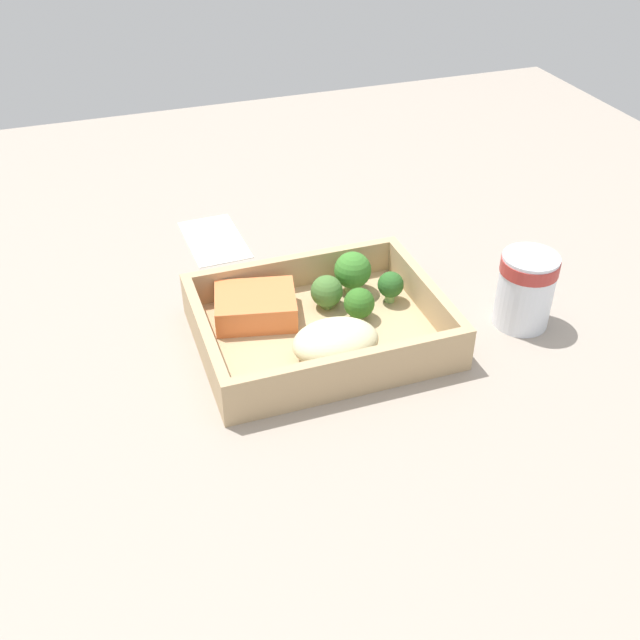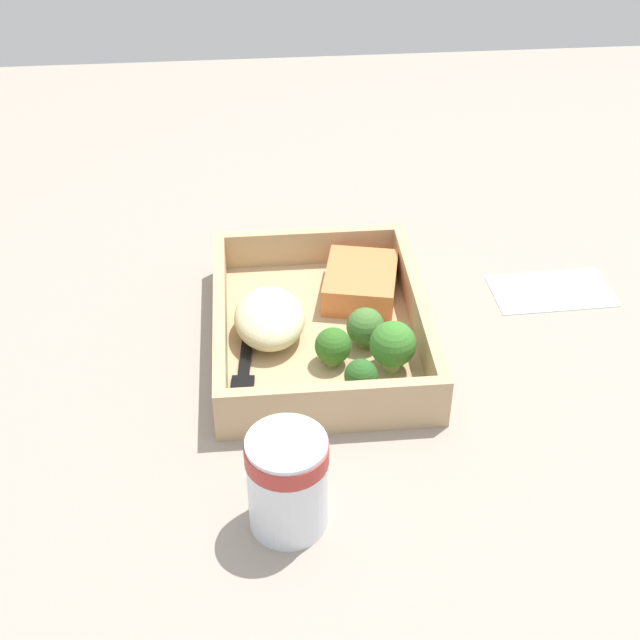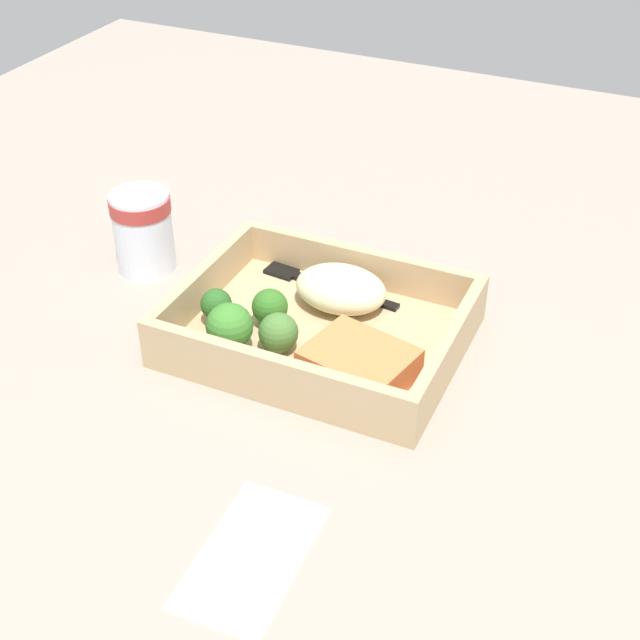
# 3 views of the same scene
# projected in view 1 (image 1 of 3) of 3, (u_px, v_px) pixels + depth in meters

# --- Properties ---
(ground_plane) EXTENTS (1.60, 1.60, 0.02)m
(ground_plane) POSITION_uv_depth(u_px,v_px,m) (320.00, 346.00, 0.87)
(ground_plane) COLOR gray
(takeout_tray) EXTENTS (0.28, 0.22, 0.01)m
(takeout_tray) POSITION_uv_depth(u_px,v_px,m) (320.00, 335.00, 0.86)
(takeout_tray) COLOR tan
(takeout_tray) RESTS_ON ground_plane
(tray_rim) EXTENTS (0.28, 0.22, 0.04)m
(tray_rim) POSITION_uv_depth(u_px,v_px,m) (320.00, 316.00, 0.85)
(tray_rim) COLOR tan
(tray_rim) RESTS_ON takeout_tray
(salmon_fillet) EXTENTS (0.11, 0.09, 0.03)m
(salmon_fillet) POSITION_uv_depth(u_px,v_px,m) (256.00, 306.00, 0.87)
(salmon_fillet) COLOR #E97A42
(salmon_fillet) RESTS_ON takeout_tray
(mashed_potatoes) EXTENTS (0.10, 0.07, 0.04)m
(mashed_potatoes) POSITION_uv_depth(u_px,v_px,m) (339.00, 341.00, 0.81)
(mashed_potatoes) COLOR beige
(mashed_potatoes) RESTS_ON takeout_tray
(broccoli_floret_1) EXTENTS (0.04, 0.04, 0.04)m
(broccoli_floret_1) POSITION_uv_depth(u_px,v_px,m) (327.00, 292.00, 0.89)
(broccoli_floret_1) COLOR #77A350
(broccoli_floret_1) RESTS_ON takeout_tray
(broccoli_floret_2) EXTENTS (0.03, 0.03, 0.04)m
(broccoli_floret_2) POSITION_uv_depth(u_px,v_px,m) (391.00, 285.00, 0.90)
(broccoli_floret_2) COLOR #7DAE5F
(broccoli_floret_2) RESTS_ON takeout_tray
(broccoli_floret_3) EXTENTS (0.04, 0.04, 0.04)m
(broccoli_floret_3) POSITION_uv_depth(u_px,v_px,m) (359.00, 304.00, 0.87)
(broccoli_floret_3) COLOR #819C59
(broccoli_floret_3) RESTS_ON takeout_tray
(broccoli_floret_4) EXTENTS (0.05, 0.05, 0.05)m
(broccoli_floret_4) POSITION_uv_depth(u_px,v_px,m) (353.00, 271.00, 0.91)
(broccoli_floret_4) COLOR #8AAA62
(broccoli_floret_4) RESTS_ON takeout_tray
(fork) EXTENTS (0.16, 0.03, 0.00)m
(fork) POSITION_uv_depth(u_px,v_px,m) (372.00, 363.00, 0.81)
(fork) COLOR black
(fork) RESTS_ON takeout_tray
(paper_cup) EXTENTS (0.07, 0.07, 0.09)m
(paper_cup) POSITION_uv_depth(u_px,v_px,m) (526.00, 286.00, 0.86)
(paper_cup) COLOR white
(paper_cup) RESTS_ON ground_plane
(receipt_slip) EXTENTS (0.08, 0.14, 0.00)m
(receipt_slip) POSITION_uv_depth(u_px,v_px,m) (214.00, 239.00, 1.05)
(receipt_slip) COLOR white
(receipt_slip) RESTS_ON ground_plane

